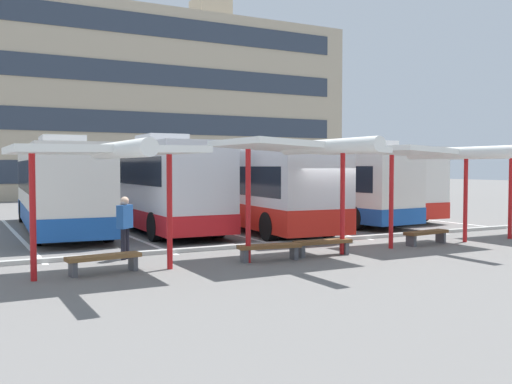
{
  "coord_description": "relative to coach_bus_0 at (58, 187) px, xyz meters",
  "views": [
    {
      "loc": [
        -11.14,
        -16.18,
        2.56
      ],
      "look_at": [
        -1.56,
        1.87,
        1.65
      ],
      "focal_mm": 40.41,
      "sensor_mm": 36.0,
      "label": 1
    }
  ],
  "objects": [
    {
      "name": "coach_bus_2",
      "position": [
        7.29,
        -2.54,
        -0.14
      ],
      "size": [
        3.39,
        11.95,
        3.47
      ],
      "color": "silver",
      "rests_on": "ground"
    },
    {
      "name": "waiting_shelter_0",
      "position": [
        -0.58,
        -10.55,
        1.15
      ],
      "size": [
        4.19,
        5.04,
        3.09
      ],
      "color": "red",
      "rests_on": "ground"
    },
    {
      "name": "lane_stripe_4",
      "position": [
        12.77,
        -1.18,
        -1.72
      ],
      "size": [
        0.16,
        14.0,
        0.01
      ],
      "primitive_type": "cube",
      "color": "white",
      "rests_on": "ground"
    },
    {
      "name": "lane_stripe_3",
      "position": [
        9.17,
        -1.18,
        -1.72
      ],
      "size": [
        0.16,
        14.0,
        0.01
      ],
      "primitive_type": "cube",
      "color": "white",
      "rests_on": "ground"
    },
    {
      "name": "coach_bus_0",
      "position": [
        0.0,
        0.0,
        0.0
      ],
      "size": [
        3.22,
        12.07,
        3.69
      ],
      "color": "silver",
      "rests_on": "ground"
    },
    {
      "name": "coach_bus_3",
      "position": [
        11.21,
        -0.92,
        -0.1
      ],
      "size": [
        3.57,
        12.22,
        3.48
      ],
      "color": "silver",
      "rests_on": "ground"
    },
    {
      "name": "lane_stripe_5",
      "position": [
        16.37,
        -1.18,
        -1.72
      ],
      "size": [
        0.16,
        14.0,
        0.01
      ],
      "primitive_type": "cube",
      "color": "white",
      "rests_on": "ground"
    },
    {
      "name": "lane_stripe_0",
      "position": [
        -1.63,
        -1.18,
        -1.72
      ],
      "size": [
        0.16,
        14.0,
        0.01
      ],
      "primitive_type": "cube",
      "color": "white",
      "rests_on": "ground"
    },
    {
      "name": "bench_0",
      "position": [
        -0.58,
        -10.1,
        -1.38
      ],
      "size": [
        1.82,
        0.64,
        0.45
      ],
      "color": "brown",
      "rests_on": "ground"
    },
    {
      "name": "lane_stripe_2",
      "position": [
        5.57,
        -1.18,
        -1.72
      ],
      "size": [
        0.16,
        14.0,
        0.01
      ],
      "primitive_type": "cube",
      "color": "white",
      "rests_on": "ground"
    },
    {
      "name": "lane_stripe_1",
      "position": [
        1.97,
        -1.18,
        -1.72
      ],
      "size": [
        0.16,
        14.0,
        0.01
      ],
      "primitive_type": "cube",
      "color": "white",
      "rests_on": "ground"
    },
    {
      "name": "waiting_passenger_0",
      "position": [
        0.43,
        -8.26,
        -0.71
      ],
      "size": [
        0.52,
        0.5,
        1.73
      ],
      "color": "black",
      "rests_on": "ground"
    },
    {
      "name": "ground_plane",
      "position": [
        7.37,
        -7.67,
        -1.72
      ],
      "size": [
        160.0,
        160.0,
        0.0
      ],
      "primitive_type": "plane",
      "color": "slate"
    },
    {
      "name": "terminal_building",
      "position": [
        7.41,
        27.44,
        6.16
      ],
      "size": [
        44.69,
        11.97,
        18.5
      ],
      "color": "tan",
      "rests_on": "ground"
    },
    {
      "name": "waiting_shelter_2",
      "position": [
        9.95,
        -10.32,
        1.2
      ],
      "size": [
        4.25,
        4.66,
        3.19
      ],
      "color": "red",
      "rests_on": "ground"
    },
    {
      "name": "coach_bus_1",
      "position": [
        3.61,
        -0.6,
        0.07
      ],
      "size": [
        2.83,
        12.03,
        3.8
      ],
      "color": "silver",
      "rests_on": "ground"
    },
    {
      "name": "coach_bus_4",
      "position": [
        14.35,
        -0.49,
        0.05
      ],
      "size": [
        2.68,
        10.28,
        3.78
      ],
      "color": "silver",
      "rests_on": "ground"
    },
    {
      "name": "bench_1",
      "position": [
        3.81,
        -10.36,
        -1.38
      ],
      "size": [
        1.79,
        0.63,
        0.45
      ],
      "color": "brown",
      "rests_on": "ground"
    },
    {
      "name": "bench_2",
      "position": [
        5.61,
        -10.28,
        -1.38
      ],
      "size": [
        1.77,
        0.54,
        0.45
      ],
      "color": "brown",
      "rests_on": "ground"
    },
    {
      "name": "bench_3",
      "position": [
        9.95,
        -9.91,
        -1.38
      ],
      "size": [
        1.84,
        0.65,
        0.45
      ],
      "color": "brown",
      "rests_on": "ground"
    },
    {
      "name": "waiting_shelter_1",
      "position": [
        4.71,
        -10.62,
        1.3
      ],
      "size": [
        4.08,
        5.01,
        3.28
      ],
      "color": "red",
      "rests_on": "ground"
    },
    {
      "name": "platform_kerb",
      "position": [
        7.37,
        -7.8,
        -1.66
      ],
      "size": [
        44.0,
        0.24,
        0.12
      ],
      "primitive_type": "cube",
      "color": "#ADADA8",
      "rests_on": "ground"
    }
  ]
}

